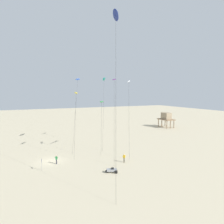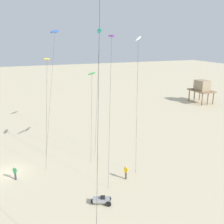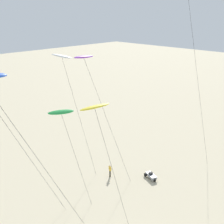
# 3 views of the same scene
# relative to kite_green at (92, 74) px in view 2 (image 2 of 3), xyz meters

# --- Properties ---
(ground_plane) EXTENTS (260.00, 260.00, 0.00)m
(ground_plane) POSITION_rel_kite_green_xyz_m (1.64, -11.46, -11.36)
(ground_plane) COLOR beige
(kite_green) EXTENTS (3.81, 2.23, 11.78)m
(kite_green) POSITION_rel_kite_green_xyz_m (0.00, 0.00, 0.00)
(kite_green) COLOR green
(kite_green) RESTS_ON ground
(kite_blue) EXTENTS (9.06, 4.60, 17.30)m
(kite_blue) POSITION_rel_kite_green_xyz_m (-8.35, -3.22, 5.49)
(kite_blue) COLOR blue
(kite_blue) RESTS_ON ground
(kite_yellow) EXTENTS (4.43, 2.22, 13.72)m
(kite_yellow) POSITION_rel_kite_green_xyz_m (-0.60, -5.63, 1.95)
(kite_yellow) COLOR yellow
(kite_yellow) RESTS_ON ground
(kite_teal) EXTENTS (8.53, 4.16, 17.68)m
(kite_teal) POSITION_rel_kite_green_xyz_m (-7.10, 3.50, 5.58)
(kite_teal) COLOR teal
(kite_teal) RESTS_ON ground
(kite_purple) EXTENTS (6.37, 2.90, 16.41)m
(kite_purple) POSITION_rel_kite_green_xyz_m (4.16, 1.17, 4.65)
(kite_purple) COLOR purple
(kite_purple) RESTS_ON ground
(kite_white) EXTENTS (4.42, 2.51, 16.38)m
(kite_white) POSITION_rel_kite_green_xyz_m (3.92, 4.72, 4.31)
(kite_white) COLOR white
(kite_white) RESTS_ON ground
(kite_flyer_nearest) EXTENTS (0.73, 0.73, 1.67)m
(kite_flyer_nearest) POSITION_rel_kite_green_xyz_m (8.17, 1.45, -10.47)
(kite_flyer_nearest) COLOR #4C4738
(kite_flyer_nearest) RESTS_ON ground
(kite_flyer_middle) EXTENTS (0.68, 0.69, 1.67)m
(kite_flyer_middle) POSITION_rel_kite_green_xyz_m (3.60, -10.68, -10.47)
(kite_flyer_middle) COLOR #33333D
(kite_flyer_middle) RESTS_ON ground
(stilt_house) EXTENTS (6.30, 4.26, 5.78)m
(stilt_house) POSITION_rel_kite_green_xyz_m (-18.79, 34.54, -7.29)
(stilt_house) COLOR #846647
(stilt_house) RESTS_ON ground
(beach_buggy) EXTENTS (1.46, 2.12, 0.82)m
(beach_buggy) POSITION_rel_kite_green_xyz_m (11.57, -2.72, -10.94)
(beach_buggy) COLOR gray
(beach_buggy) RESTS_ON ground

